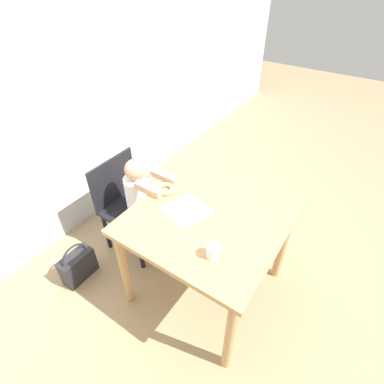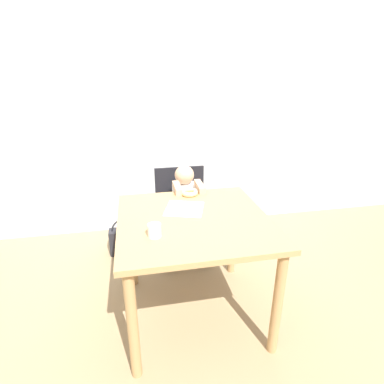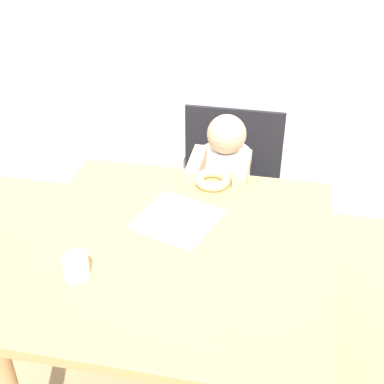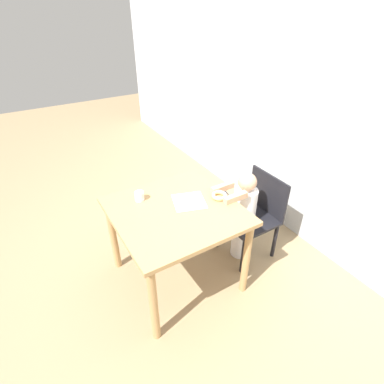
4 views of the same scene
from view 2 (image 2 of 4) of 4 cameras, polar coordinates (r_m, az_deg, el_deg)
ground_plane at (r=2.34m, az=0.29°, el=-21.77°), size 12.00×12.00×0.00m
wall_back at (r=3.10m, az=-4.98°, el=15.02°), size 8.00×0.05×2.50m
dining_table at (r=1.95m, az=0.33°, el=-7.90°), size 0.95×0.94×0.76m
chair at (r=2.75m, az=-1.83°, el=-3.68°), size 0.46×0.45×0.81m
child_figure at (r=2.62m, az=-1.37°, el=-4.13°), size 0.23×0.41×0.90m
donut at (r=2.24m, az=-0.50°, el=-0.06°), size 0.13×0.13×0.04m
napkin at (r=2.02m, az=-1.44°, el=-3.19°), size 0.31×0.31×0.00m
handbag at (r=2.95m, az=-12.74°, el=-8.92°), size 0.27×0.12×0.35m
cup at (r=1.69m, az=-7.16°, el=-7.30°), size 0.07×0.07×0.08m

